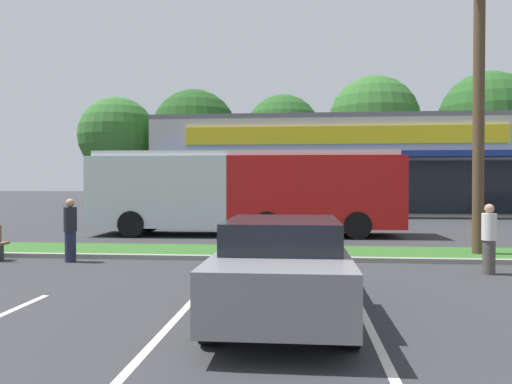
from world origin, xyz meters
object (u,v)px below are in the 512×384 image
car_0 (283,265)px  car_2 (159,208)px  pedestrian_by_pole (489,239)px  city_bus (245,190)px  pedestrian_near_bench (70,230)px  utility_pole (475,47)px

car_0 → car_2: (-6.78, 16.70, 0.01)m
car_2 → pedestrian_by_pole: size_ratio=3.01×
car_2 → city_bus: bearing=-45.6°
city_bus → car_0: city_bus is taller
city_bus → car_2: size_ratio=2.54×
city_bus → car_0: 11.89m
car_0 → pedestrian_near_bench: size_ratio=2.93×
utility_pole → car_2: 16.38m
utility_pole → pedestrian_by_pole: size_ratio=6.83×
car_0 → pedestrian_near_bench: 7.37m
city_bus → pedestrian_by_pole: size_ratio=7.64×
city_bus → car_2: city_bus is taller
utility_pole → pedestrian_near_bench: (-10.59, -1.64, -4.90)m
utility_pole → city_bus: 9.52m
pedestrian_near_bench → pedestrian_by_pole: size_ratio=1.04×
utility_pole → pedestrian_near_bench: bearing=-171.2°
car_0 → pedestrian_by_pole: (4.45, 3.89, 0.01)m
car_2 → pedestrian_near_bench: size_ratio=2.89×
car_2 → pedestrian_near_bench: bearing=-84.6°
city_bus → car_0: size_ratio=2.51×
utility_pole → car_0: bearing=-127.8°
utility_pole → pedestrian_near_bench: utility_pole is taller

